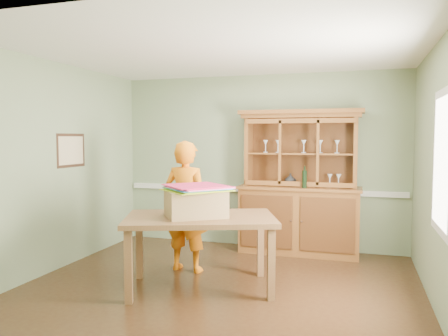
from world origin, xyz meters
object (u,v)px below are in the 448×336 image
(person, at_px, (186,206))
(dining_table, at_px, (200,225))
(china_hutch, at_px, (299,203))
(cardboard_box, at_px, (196,203))

(person, bearing_deg, dining_table, 130.31)
(china_hutch, bearing_deg, dining_table, -114.35)
(cardboard_box, bearing_deg, china_hutch, 64.95)
(china_hutch, height_order, person, china_hutch)
(china_hutch, bearing_deg, person, -134.11)
(china_hutch, xyz_separation_m, dining_table, (-0.86, -1.91, -0.01))
(china_hutch, relative_size, person, 1.26)
(dining_table, distance_m, cardboard_box, 0.25)
(china_hutch, xyz_separation_m, cardboard_box, (-0.91, -1.94, 0.23))
(cardboard_box, bearing_deg, dining_table, 36.82)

